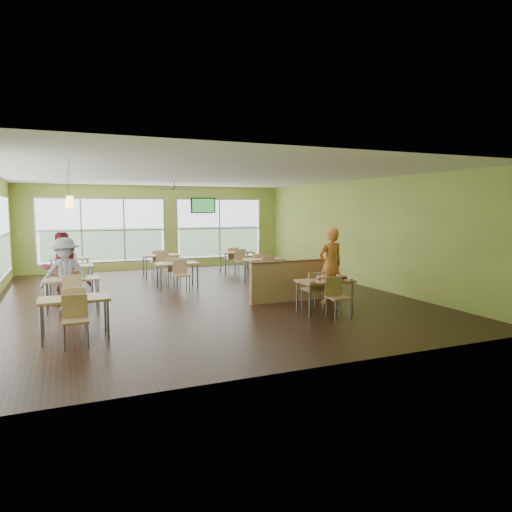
{
  "coord_description": "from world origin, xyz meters",
  "views": [
    {
      "loc": [
        -3.31,
        -11.67,
        2.34
      ],
      "look_at": [
        1.32,
        -0.65,
        1.09
      ],
      "focal_mm": 32.0,
      "sensor_mm": 36.0,
      "label": 1
    }
  ],
  "objects_px": {
    "main_table": "(325,285)",
    "food_basket": "(342,277)",
    "half_wall_divider": "(294,281)",
    "man_plaid": "(330,265)"
  },
  "relations": [
    {
      "from": "main_table",
      "to": "food_basket",
      "type": "bearing_deg",
      "value": 5.31
    },
    {
      "from": "main_table",
      "to": "half_wall_divider",
      "type": "bearing_deg",
      "value": 90.0
    },
    {
      "from": "food_basket",
      "to": "man_plaid",
      "type": "bearing_deg",
      "value": 75.46
    },
    {
      "from": "food_basket",
      "to": "main_table",
      "type": "bearing_deg",
      "value": -174.69
    },
    {
      "from": "man_plaid",
      "to": "food_basket",
      "type": "relative_size",
      "value": 7.29
    },
    {
      "from": "man_plaid",
      "to": "food_basket",
      "type": "height_order",
      "value": "man_plaid"
    },
    {
      "from": "main_table",
      "to": "half_wall_divider",
      "type": "height_order",
      "value": "half_wall_divider"
    },
    {
      "from": "man_plaid",
      "to": "main_table",
      "type": "bearing_deg",
      "value": 47.94
    },
    {
      "from": "main_table",
      "to": "half_wall_divider",
      "type": "distance_m",
      "value": 1.45
    },
    {
      "from": "main_table",
      "to": "food_basket",
      "type": "distance_m",
      "value": 0.51
    }
  ]
}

